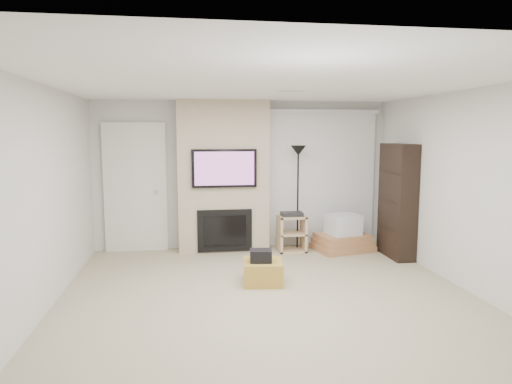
{
  "coord_description": "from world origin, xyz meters",
  "views": [
    {
      "loc": [
        -0.93,
        -5.02,
        1.96
      ],
      "look_at": [
        0.0,
        1.2,
        1.15
      ],
      "focal_mm": 32.0,
      "sensor_mm": 36.0,
      "label": 1
    }
  ],
  "objects": [
    {
      "name": "wall_back",
      "position": [
        0.0,
        2.75,
        1.25
      ],
      "size": [
        5.0,
        0.0,
        2.5
      ],
      "primitive_type": "cube",
      "rotation": [
        1.57,
        0.0,
        0.0
      ],
      "color": "silver",
      "rests_on": "ground"
    },
    {
      "name": "floor",
      "position": [
        0.0,
        0.0,
        0.0
      ],
      "size": [
        5.0,
        5.5,
        0.0
      ],
      "primitive_type": "cube",
      "color": "tan",
      "rests_on": "ground"
    },
    {
      "name": "floor_lamp",
      "position": [
        0.89,
        2.39,
        1.39
      ],
      "size": [
        0.26,
        0.26,
        1.76
      ],
      "color": "black",
      "rests_on": "floor"
    },
    {
      "name": "entry_door",
      "position": [
        -1.8,
        2.71,
        1.05
      ],
      "size": [
        1.02,
        0.11,
        2.14
      ],
      "color": "silver",
      "rests_on": "floor"
    },
    {
      "name": "black_bag",
      "position": [
        -0.02,
        0.68,
        0.38
      ],
      "size": [
        0.31,
        0.25,
        0.16
      ],
      "primitive_type": "cube",
      "rotation": [
        0.0,
        0.0,
        -0.13
      ],
      "color": "black",
      "rests_on": "ottoman"
    },
    {
      "name": "av_stand",
      "position": [
        0.76,
        2.27,
        0.35
      ],
      "size": [
        0.45,
        0.38,
        0.66
      ],
      "color": "#D6B083",
      "rests_on": "floor"
    },
    {
      "name": "ceiling",
      "position": [
        0.0,
        0.0,
        2.5
      ],
      "size": [
        5.0,
        5.5,
        0.0
      ],
      "primitive_type": "cube",
      "color": "white",
      "rests_on": "wall_back"
    },
    {
      "name": "box_stack",
      "position": [
        1.63,
        2.2,
        0.23
      ],
      "size": [
        1.04,
        0.87,
        0.61
      ],
      "color": "#B1794E",
      "rests_on": "floor"
    },
    {
      "name": "vertical_blinds",
      "position": [
        1.4,
        2.7,
        1.27
      ],
      "size": [
        1.98,
        0.1,
        2.37
      ],
      "color": "silver",
      "rests_on": "floor"
    },
    {
      "name": "wall_left",
      "position": [
        -2.5,
        0.0,
        1.25
      ],
      "size": [
        0.0,
        5.5,
        2.5
      ],
      "primitive_type": "cube",
      "rotation": [
        1.57,
        0.0,
        1.57
      ],
      "color": "silver",
      "rests_on": "ground"
    },
    {
      "name": "hvac_vent",
      "position": [
        0.4,
        0.8,
        2.5
      ],
      "size": [
        0.35,
        0.18,
        0.01
      ],
      "primitive_type": "cube",
      "color": "silver",
      "rests_on": "ceiling"
    },
    {
      "name": "fireplace_wall",
      "position": [
        -0.35,
        2.54,
        1.24
      ],
      "size": [
        1.5,
        0.47,
        2.5
      ],
      "color": "#BBA88C",
      "rests_on": "floor"
    },
    {
      "name": "wall_right",
      "position": [
        2.5,
        0.0,
        1.25
      ],
      "size": [
        0.0,
        5.5,
        2.5
      ],
      "primitive_type": "cube",
      "rotation": [
        1.57,
        0.0,
        1.57
      ],
      "color": "silver",
      "rests_on": "ground"
    },
    {
      "name": "wall_front",
      "position": [
        0.0,
        -2.75,
        1.25
      ],
      "size": [
        5.0,
        0.0,
        2.5
      ],
      "primitive_type": "cube",
      "rotation": [
        1.57,
        0.0,
        0.0
      ],
      "color": "silver",
      "rests_on": "ground"
    },
    {
      "name": "bookshelf",
      "position": [
        2.34,
        1.7,
        0.9
      ],
      "size": [
        0.3,
        0.8,
        1.8
      ],
      "color": "black",
      "rests_on": "floor"
    },
    {
      "name": "ottoman",
      "position": [
        0.02,
        0.71,
        0.15
      ],
      "size": [
        0.56,
        0.56,
        0.3
      ],
      "primitive_type": "cube",
      "rotation": [
        0.0,
        0.0,
        -0.13
      ],
      "color": "#B08933",
      "rests_on": "floor"
    }
  ]
}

